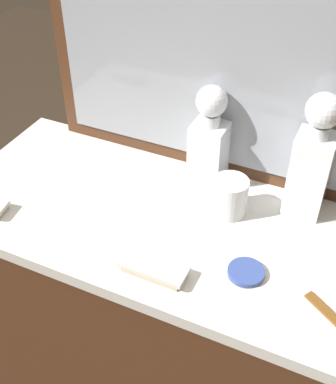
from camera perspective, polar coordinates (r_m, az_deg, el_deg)
name	(u,v)px	position (r m, az deg, el deg)	size (l,w,h in m)	color
dresser	(168,324)	(1.52, 0.00, -14.90)	(1.11, 0.51, 0.86)	#472816
dresser_mirror	(211,44)	(1.20, 4.94, 16.57)	(0.87, 0.03, 0.69)	#472816
crystal_decanter_center	(311,167)	(1.19, 16.14, 2.83)	(0.09, 0.09, 0.31)	white
crystal_decanter_right	(209,144)	(1.26, 4.75, 5.49)	(0.09, 0.09, 0.27)	white
crystal_tumbler_front	(230,198)	(1.20, 7.11, -0.67)	(0.09, 0.09, 0.09)	white
silver_brush_right	(154,269)	(1.07, -1.64, -8.85)	(0.15, 0.06, 0.02)	#B7A88C
porcelain_dish	(246,272)	(1.08, 8.97, -9.11)	(0.08, 0.08, 0.01)	#33478C
tortoiseshell_comb	(333,318)	(1.05, 18.45, -13.56)	(0.13, 0.09, 0.01)	brown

